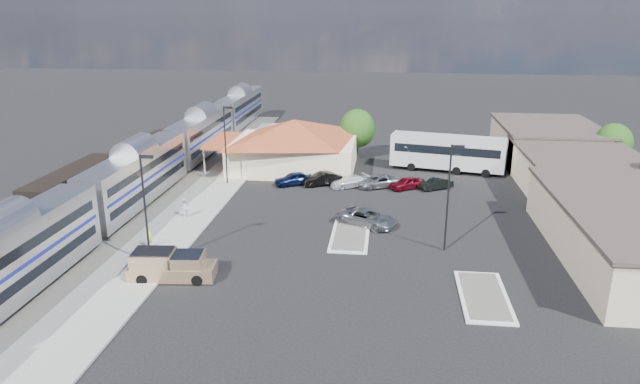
# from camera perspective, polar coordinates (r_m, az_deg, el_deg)

# --- Properties ---
(ground) EXTENTS (280.00, 280.00, 0.00)m
(ground) POSITION_cam_1_polar(r_m,az_deg,el_deg) (49.03, -1.83, -5.16)
(ground) COLOR black
(ground) RESTS_ON ground
(railbed) EXTENTS (16.00, 100.00, 0.12)m
(railbed) POSITION_cam_1_polar(r_m,az_deg,el_deg) (62.52, -20.09, -1.07)
(railbed) COLOR #4C4944
(railbed) RESTS_ON ground
(platform) EXTENTS (5.50, 92.00, 0.18)m
(platform) POSITION_cam_1_polar(r_m,az_deg,el_deg) (57.28, -12.89, -2.07)
(platform) COLOR gray
(platform) RESTS_ON ground
(passenger_train) EXTENTS (3.00, 104.00, 5.55)m
(passenger_train) POSITION_cam_1_polar(r_m,az_deg,el_deg) (60.52, -17.78, 1.36)
(passenger_train) COLOR silver
(passenger_train) RESTS_ON ground
(freight_cars) EXTENTS (2.80, 46.00, 4.00)m
(freight_cars) POSITION_cam_1_polar(r_m,az_deg,el_deg) (61.87, -23.49, 0.15)
(freight_cars) COLOR black
(freight_cars) RESTS_ON ground
(station_depot) EXTENTS (18.35, 12.24, 6.20)m
(station_depot) POSITION_cam_1_polar(r_m,az_deg,el_deg) (71.38, -2.63, 4.84)
(station_depot) COLOR beige
(station_depot) RESTS_ON ground
(buildings_east) EXTENTS (14.40, 51.40, 4.80)m
(buildings_east) POSITION_cam_1_polar(r_m,az_deg,el_deg) (64.81, 25.53, 0.96)
(buildings_east) COLOR #C6B28C
(buildings_east) RESTS_ON ground
(traffic_island_south) EXTENTS (3.30, 7.50, 0.21)m
(traffic_island_south) POSITION_cam_1_polar(r_m,az_deg,el_deg) (50.43, 3.02, -4.38)
(traffic_island_south) COLOR silver
(traffic_island_south) RESTS_ON ground
(traffic_island_north) EXTENTS (3.30, 7.50, 0.21)m
(traffic_island_north) POSITION_cam_1_polar(r_m,az_deg,el_deg) (41.88, 16.05, -9.97)
(traffic_island_north) COLOR silver
(traffic_island_north) RESTS_ON ground
(lamp_plat_s) EXTENTS (1.08, 0.25, 9.00)m
(lamp_plat_s) POSITION_cam_1_polar(r_m,az_deg,el_deg) (44.69, -17.04, -0.97)
(lamp_plat_s) COLOR black
(lamp_plat_s) RESTS_ON ground
(lamp_plat_n) EXTENTS (1.08, 0.25, 9.00)m
(lamp_plat_n) POSITION_cam_1_polar(r_m,az_deg,el_deg) (64.66, -9.39, 5.26)
(lamp_plat_n) COLOR black
(lamp_plat_n) RESTS_ON ground
(lamp_lot) EXTENTS (1.08, 0.25, 9.00)m
(lamp_lot) POSITION_cam_1_polar(r_m,az_deg,el_deg) (46.99, 12.86, 0.29)
(lamp_lot) COLOR black
(lamp_lot) RESTS_ON ground
(tree_east_c) EXTENTS (4.41, 4.41, 6.21)m
(tree_east_c) POSITION_cam_1_polar(r_m,az_deg,el_deg) (77.20, 27.27, 4.34)
(tree_east_c) COLOR #382314
(tree_east_c) RESTS_ON ground
(tree_depot) EXTENTS (4.71, 4.71, 6.63)m
(tree_depot) POSITION_cam_1_polar(r_m,az_deg,el_deg) (76.23, 3.75, 6.35)
(tree_depot) COLOR #382314
(tree_depot) RESTS_ON ground
(pickup_truck) EXTENTS (6.47, 2.91, 2.17)m
(pickup_truck) POSITION_cam_1_polar(r_m,az_deg,el_deg) (43.85, -14.52, -7.18)
(pickup_truck) COLOR tan
(pickup_truck) RESTS_ON ground
(suv) EXTENTS (6.20, 4.79, 1.56)m
(suv) POSITION_cam_1_polar(r_m,az_deg,el_deg) (52.84, 4.70, -2.57)
(suv) COLOR gray
(suv) RESTS_ON ground
(coach_bus) EXTENTS (14.02, 5.79, 4.40)m
(coach_bus) POSITION_cam_1_polar(r_m,az_deg,el_deg) (71.79, 12.63, 4.01)
(coach_bus) COLOR white
(coach_bus) RESTS_ON ground
(person_a) EXTENTS (0.58, 0.68, 1.59)m
(person_a) POSITION_cam_1_polar(r_m,az_deg,el_deg) (49.70, -16.69, -4.40)
(person_a) COLOR #C9E246
(person_a) RESTS_ON platform
(person_b) EXTENTS (0.76, 0.95, 1.84)m
(person_b) POSITION_cam_1_polar(r_m,az_deg,el_deg) (55.83, -13.44, -1.54)
(person_b) COLOR white
(person_b) RESTS_ON platform
(parked_car_a) EXTENTS (4.72, 3.63, 1.50)m
(parked_car_a) POSITION_cam_1_polar(r_m,az_deg,el_deg) (64.86, -2.67, 1.33)
(parked_car_a) COLOR #0C153C
(parked_car_a) RESTS_ON ground
(parked_car_b) EXTENTS (4.81, 3.44, 1.51)m
(parked_car_b) POSITION_cam_1_polar(r_m,az_deg,el_deg) (64.71, 0.17, 1.32)
(parked_car_b) COLOR black
(parked_car_b) RESTS_ON ground
(parked_car_c) EXTENTS (4.78, 3.93, 1.31)m
(parked_car_c) POSITION_cam_1_polar(r_m,az_deg,el_deg) (64.18, 2.98, 1.06)
(parked_car_c) COLOR white
(parked_car_c) RESTS_ON ground
(parked_car_d) EXTENTS (5.39, 4.21, 1.36)m
(parked_car_d) POSITION_cam_1_polar(r_m,az_deg,el_deg) (64.34, 5.84, 1.06)
(parked_car_d) COLOR gray
(parked_car_d) RESTS_ON ground
(parked_car_e) EXTENTS (4.33, 3.53, 1.39)m
(parked_car_e) POSITION_cam_1_polar(r_m,az_deg,el_deg) (64.10, 8.69, 0.89)
(parked_car_e) COLOR maroon
(parked_car_e) RESTS_ON ground
(parked_car_f) EXTENTS (4.05, 3.17, 1.29)m
(parked_car_f) POSITION_cam_1_polar(r_m,az_deg,el_deg) (64.60, 11.52, 0.82)
(parked_car_f) COLOR black
(parked_car_f) RESTS_ON ground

